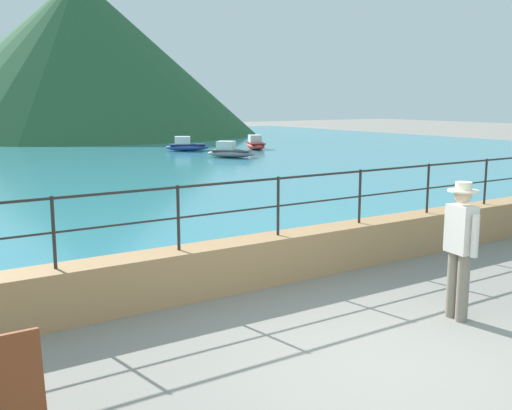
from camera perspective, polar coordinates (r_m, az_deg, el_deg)
ground_plane at (r=6.61m, az=12.71°, el=-14.79°), size 120.00×120.00×0.00m
promenade_wall at (r=8.85m, az=-2.36°, el=-5.73°), size 20.00×0.56×0.70m
railing at (r=8.64m, az=-2.40°, el=0.47°), size 18.44×0.04×0.90m
hill_main at (r=50.30m, az=-16.18°, el=13.36°), size 27.39×27.39×12.17m
person_walking at (r=7.91m, az=18.74°, el=-3.47°), size 0.38×0.56×1.75m
boat_0 at (r=33.30m, az=-0.04°, el=5.77°), size 1.72×2.47×0.76m
boat_3 at (r=28.49m, az=-2.46°, el=5.06°), size 2.21×2.31×0.76m
boat_5 at (r=32.39m, az=-6.59°, el=5.59°), size 2.46×1.79×0.76m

